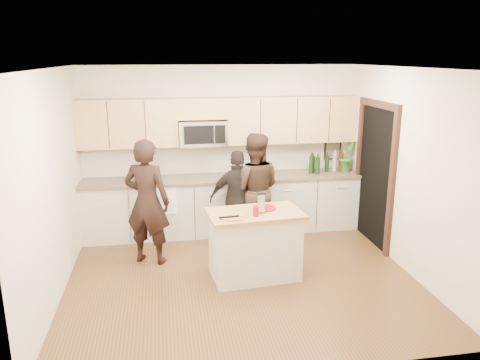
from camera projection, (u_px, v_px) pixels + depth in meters
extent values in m
plane|color=brown|center=(241.00, 277.00, 6.21)|extent=(4.50, 4.50, 0.00)
cube|color=beige|center=(221.00, 148.00, 7.77)|extent=(4.50, 0.02, 2.70)
cube|color=beige|center=(281.00, 238.00, 3.96)|extent=(4.50, 0.02, 2.70)
cube|color=beige|center=(53.00, 187.00, 5.50)|extent=(0.02, 4.00, 2.70)
cube|color=beige|center=(407.00, 171.00, 6.22)|extent=(0.02, 4.00, 2.70)
cube|color=white|center=(241.00, 68.00, 5.51)|extent=(4.50, 4.00, 0.02)
cube|color=beige|center=(224.00, 205.00, 7.70)|extent=(4.50, 0.62, 0.90)
cube|color=#705E4B|center=(224.00, 178.00, 7.57)|extent=(4.50, 0.66, 0.04)
cube|color=tan|center=(127.00, 123.00, 7.25)|extent=(1.55, 0.33, 0.75)
cube|color=tan|center=(292.00, 119.00, 7.67)|extent=(2.17, 0.33, 0.75)
cube|color=tan|center=(202.00, 108.00, 7.38)|extent=(0.78, 0.33, 0.33)
cube|color=silver|center=(203.00, 133.00, 7.45)|extent=(0.76, 0.40, 0.40)
cube|color=black|center=(199.00, 135.00, 7.24)|extent=(0.47, 0.01, 0.29)
cube|color=black|center=(220.00, 134.00, 7.29)|extent=(0.17, 0.01, 0.29)
cube|color=black|center=(375.00, 176.00, 7.16)|extent=(0.02, 1.05, 2.10)
cube|color=black|center=(392.00, 187.00, 6.61)|extent=(0.06, 0.10, 2.10)
cube|color=black|center=(358.00, 168.00, 7.70)|extent=(0.06, 0.10, 2.10)
cube|color=black|center=(379.00, 104.00, 6.87)|extent=(0.06, 1.25, 0.10)
cube|color=black|center=(333.00, 149.00, 8.08)|extent=(0.30, 0.03, 0.38)
cube|color=tan|center=(333.00, 149.00, 8.07)|extent=(0.24, 0.00, 0.32)
cube|color=white|center=(165.00, 199.00, 7.19)|extent=(0.34, 0.01, 0.48)
cube|color=white|center=(164.00, 180.00, 7.41)|extent=(0.34, 0.60, 0.01)
cube|color=beige|center=(255.00, 246.00, 6.12)|extent=(1.16, 0.74, 0.85)
cube|color=#A97446|center=(255.00, 214.00, 6.01)|extent=(1.26, 0.81, 0.05)
cylinder|color=maroon|center=(264.00, 208.00, 6.13)|extent=(0.31, 0.31, 0.02)
cube|color=silver|center=(261.00, 203.00, 5.93)|extent=(0.08, 0.06, 0.23)
cube|color=black|center=(261.00, 194.00, 5.90)|extent=(0.10, 0.06, 0.02)
cylinder|color=maroon|center=(256.00, 212.00, 5.84)|extent=(0.07, 0.07, 0.11)
cube|color=#A97446|center=(232.00, 218.00, 5.73)|extent=(0.27, 0.20, 0.02)
cube|color=black|center=(229.00, 217.00, 5.73)|extent=(0.26, 0.05, 0.02)
cube|color=silver|center=(239.00, 217.00, 5.74)|extent=(0.21, 0.04, 0.01)
cube|color=black|center=(146.00, 175.00, 7.33)|extent=(0.33, 0.24, 0.18)
cube|color=silver|center=(141.00, 169.00, 7.30)|extent=(0.03, 0.17, 0.00)
cube|color=silver|center=(150.00, 169.00, 7.32)|extent=(0.03, 0.17, 0.00)
cylinder|color=black|center=(311.00, 163.00, 7.72)|extent=(0.07, 0.07, 0.36)
cylinder|color=#321909|center=(313.00, 163.00, 7.81)|extent=(0.07, 0.07, 0.33)
cylinder|color=black|center=(327.00, 162.00, 7.88)|extent=(0.07, 0.07, 0.33)
cylinder|color=#321909|center=(341.00, 161.00, 7.87)|extent=(0.08, 0.08, 0.37)
cylinder|color=tan|center=(335.00, 160.00, 7.94)|extent=(0.08, 0.08, 0.36)
cylinder|color=black|center=(318.00, 164.00, 7.70)|extent=(0.08, 0.08, 0.35)
imported|color=#39732E|center=(346.00, 156.00, 7.87)|extent=(0.37, 0.38, 0.53)
imported|color=black|center=(147.00, 202.00, 6.45)|extent=(0.76, 0.64, 1.77)
imported|color=black|center=(254.00, 189.00, 7.13)|extent=(0.97, 0.83, 1.74)
imported|color=black|center=(238.00, 199.00, 7.07)|extent=(0.91, 0.47, 1.49)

